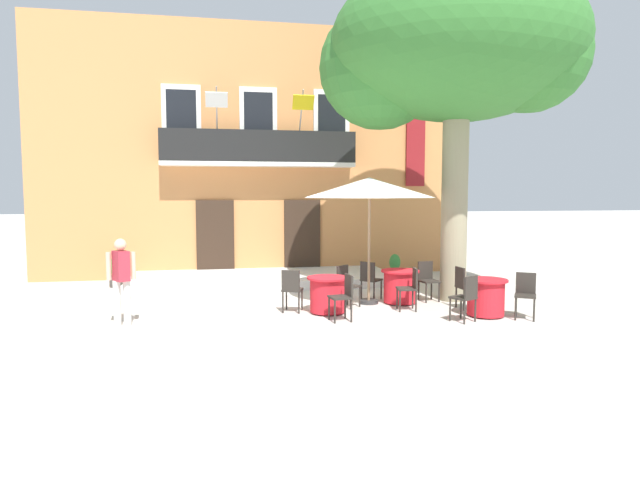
{
  "coord_description": "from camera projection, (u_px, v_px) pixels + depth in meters",
  "views": [
    {
      "loc": [
        -2.11,
        -11.32,
        2.49
      ],
      "look_at": [
        0.42,
        2.34,
        1.3
      ],
      "focal_mm": 30.49,
      "sensor_mm": 36.0,
      "label": 1
    }
  ],
  "objects": [
    {
      "name": "cafe_chair_front_1",
      "position": [
        466.0,
        295.0,
        10.49
      ],
      "size": [
        0.54,
        0.54,
        0.91
      ],
      "color": "#2D2823",
      "rests_on": "ground"
    },
    {
      "name": "ground_planter_left",
      "position": [
        116.0,
        271.0,
        14.48
      ],
      "size": [
        0.45,
        0.45,
        0.79
      ],
      "color": "#47423D",
      "rests_on": "ground"
    },
    {
      "name": "ground_planter_right",
      "position": [
        395.0,
        265.0,
        16.06
      ],
      "size": [
        0.33,
        0.33,
        0.71
      ],
      "color": "#995638",
      "rests_on": "ground"
    },
    {
      "name": "cafe_umbrella",
      "position": [
        369.0,
        188.0,
        12.11
      ],
      "size": [
        2.9,
        2.9,
        2.85
      ],
      "color": "#997A56",
      "rests_on": "ground"
    },
    {
      "name": "cafe_chair_front_0",
      "position": [
        464.0,
        285.0,
        11.72
      ],
      "size": [
        0.42,
        0.42,
        0.91
      ],
      "color": "#2D2823",
      "rests_on": "ground"
    },
    {
      "name": "cafe_chair_middle_1",
      "position": [
        292.0,
        288.0,
        11.34
      ],
      "size": [
        0.51,
        0.51,
        0.91
      ],
      "color": "#2D2823",
      "rests_on": "ground"
    },
    {
      "name": "cafe_chair_near_tree_0",
      "position": [
        410.0,
        286.0,
        11.56
      ],
      "size": [
        0.45,
        0.45,
        0.91
      ],
      "color": "#2D2823",
      "rests_on": "ground"
    },
    {
      "name": "cafe_table_front",
      "position": [
        486.0,
        297.0,
        11.03
      ],
      "size": [
        0.86,
        0.86,
        0.76
      ],
      "color": "red",
      "rests_on": "ground"
    },
    {
      "name": "entrance_step_platform",
      "position": [
        263.0,
        279.0,
        15.1
      ],
      "size": [
        7.13,
        2.66,
        0.25
      ],
      "primitive_type": "cube",
      "color": "silver",
      "rests_on": "ground"
    },
    {
      "name": "cafe_table_near_tree",
      "position": [
        400.0,
        286.0,
        12.31
      ],
      "size": [
        0.86,
        0.86,
        0.76
      ],
      "color": "red",
      "rests_on": "ground"
    },
    {
      "name": "cafe_chair_near_tree_1",
      "position": [
        427.0,
        278.0,
        12.62
      ],
      "size": [
        0.46,
        0.46,
        0.91
      ],
      "color": "#2D2823",
      "rests_on": "ground"
    },
    {
      "name": "cafe_chair_middle_2",
      "position": [
        344.0,
        294.0,
        10.61
      ],
      "size": [
        0.45,
        0.45,
        0.91
      ],
      "color": "#2D2823",
      "rests_on": "ground"
    },
    {
      "name": "plane_tree",
      "position": [
        453.0,
        50.0,
        12.28
      ],
      "size": [
        5.91,
        5.19,
        7.6
      ],
      "color": "gray",
      "rests_on": "ground"
    },
    {
      "name": "cafe_table_middle",
      "position": [
        328.0,
        294.0,
        11.31
      ],
      "size": [
        0.86,
        0.86,
        0.76
      ],
      "color": "red",
      "rests_on": "ground"
    },
    {
      "name": "building_facade",
      "position": [
        254.0,
        156.0,
        18.04
      ],
      "size": [
        13.0,
        5.09,
        7.5
      ],
      "color": "#CC844C",
      "rests_on": "ground"
    },
    {
      "name": "cafe_chair_middle_0",
      "position": [
        346.0,
        283.0,
        11.93
      ],
      "size": [
        0.56,
        0.56,
        0.91
      ],
      "color": "#2D2823",
      "rests_on": "ground"
    },
    {
      "name": "pedestrian_near_entrance",
      "position": [
        121.0,
        277.0,
        10.14
      ],
      "size": [
        0.53,
        0.4,
        1.65
      ],
      "color": "silver",
      "rests_on": "ground"
    },
    {
      "name": "cafe_chair_front_2",
      "position": [
        525.0,
        292.0,
        10.81
      ],
      "size": [
        0.55,
        0.55,
        0.91
      ],
      "color": "#2D2823",
      "rests_on": "ground"
    },
    {
      "name": "cafe_chair_near_tree_2",
      "position": [
        370.0,
        278.0,
        12.68
      ],
      "size": [
        0.57,
        0.57,
        0.91
      ],
      "color": "#2D2823",
      "rests_on": "ground"
    },
    {
      "name": "ground_plane",
      "position": [
        321.0,
        309.0,
        11.68
      ],
      "size": [
        120.0,
        120.0,
        0.0
      ],
      "primitive_type": "plane",
      "color": "beige"
    }
  ]
}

